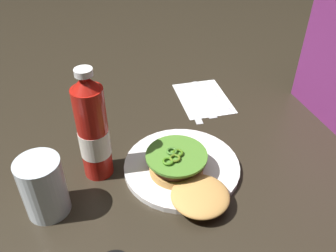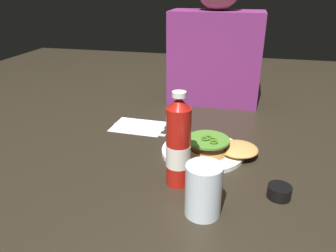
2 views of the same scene
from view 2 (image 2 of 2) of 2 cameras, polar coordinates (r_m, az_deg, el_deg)
ground_plane at (r=0.98m, az=5.93°, el=-5.48°), size 3.00×3.00×0.00m
dinner_plate at (r=1.00m, az=5.89°, el=-4.43°), size 0.25×0.25×0.01m
burger_sandwich at (r=0.97m, az=9.01°, el=-3.65°), size 0.21×0.14×0.05m
ketchup_bottle at (r=0.80m, az=1.85°, el=-3.37°), size 0.06×0.06×0.25m
water_glass at (r=0.73m, az=6.25°, el=-11.15°), size 0.08×0.08×0.12m
condiment_cup at (r=0.84m, az=19.02°, el=-10.90°), size 0.06×0.06×0.03m
napkin at (r=1.18m, az=-5.23°, el=-0.07°), size 0.19×0.14×0.00m
butter_knife at (r=1.13m, az=-4.73°, el=-0.88°), size 0.21×0.03×0.00m
fork_utensil at (r=1.17m, az=-4.37°, el=-0.04°), size 0.20×0.03×0.00m
spoon_utensil at (r=1.21m, az=-3.27°, el=0.73°), size 0.18×0.03×0.00m
diner_person at (r=1.39m, az=8.35°, el=13.62°), size 0.38×0.18×0.55m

